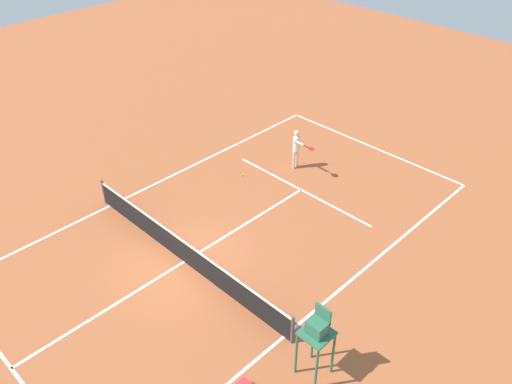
% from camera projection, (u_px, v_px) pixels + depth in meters
% --- Properties ---
extents(ground_plane, '(60.00, 60.00, 0.00)m').
position_uv_depth(ground_plane, '(184.00, 262.00, 18.40)').
color(ground_plane, '#AD5933').
extents(court_lines, '(9.41, 22.57, 0.01)m').
position_uv_depth(court_lines, '(184.00, 261.00, 18.39)').
color(court_lines, white).
rests_on(court_lines, ground).
extents(tennis_net, '(10.01, 0.10, 1.07)m').
position_uv_depth(tennis_net, '(183.00, 251.00, 18.11)').
color(tennis_net, '#4C4C51').
rests_on(tennis_net, ground).
extents(player_serving, '(1.31, 0.61, 1.83)m').
position_uv_depth(player_serving, '(297.00, 146.00, 22.78)').
color(player_serving, beige).
rests_on(player_serving, ground).
extents(tennis_ball, '(0.07, 0.07, 0.07)m').
position_uv_depth(tennis_ball, '(242.00, 175.00, 22.85)').
color(tennis_ball, '#CCE033').
rests_on(tennis_ball, ground).
extents(umpire_chair, '(0.80, 0.80, 2.41)m').
position_uv_depth(umpire_chair, '(317.00, 332.00, 13.79)').
color(umpire_chair, '#2D6B4C').
rests_on(umpire_chair, ground).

